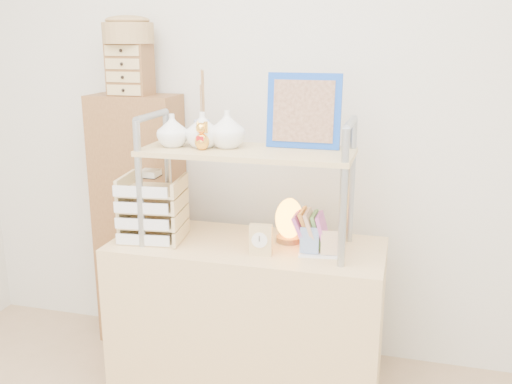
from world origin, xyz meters
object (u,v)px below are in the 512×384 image
cabinet (141,222)px  salt_lamp (289,220)px  desk (247,321)px  letter_tray (152,212)px

cabinet → salt_lamp: 0.94m
desk → letter_tray: letter_tray is taller
salt_lamp → cabinet: bearing=161.3°
desk → salt_lamp: bearing=23.5°
cabinet → salt_lamp: (0.87, -0.29, 0.18)m
cabinet → letter_tray: bearing=-57.2°
letter_tray → salt_lamp: (0.60, 0.12, -0.03)m
cabinet → salt_lamp: cabinet is taller
desk → salt_lamp: 0.51m
desk → letter_tray: bearing=-173.4°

